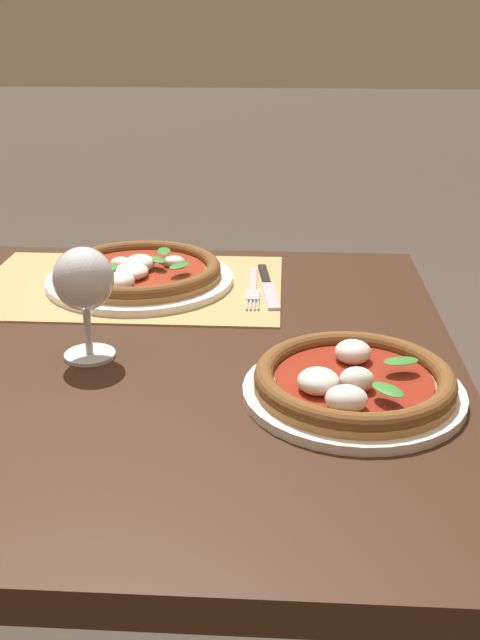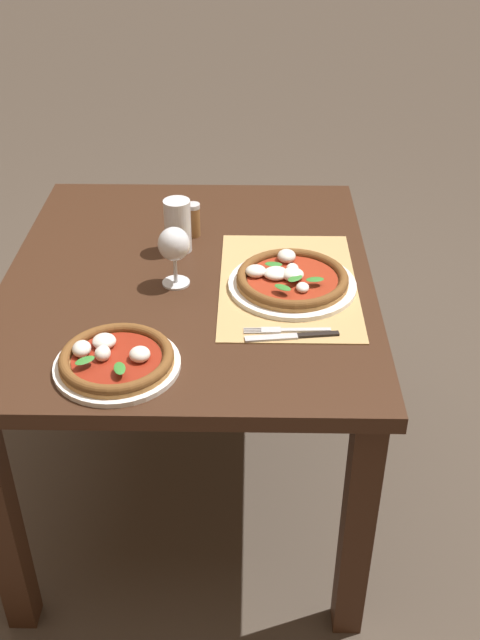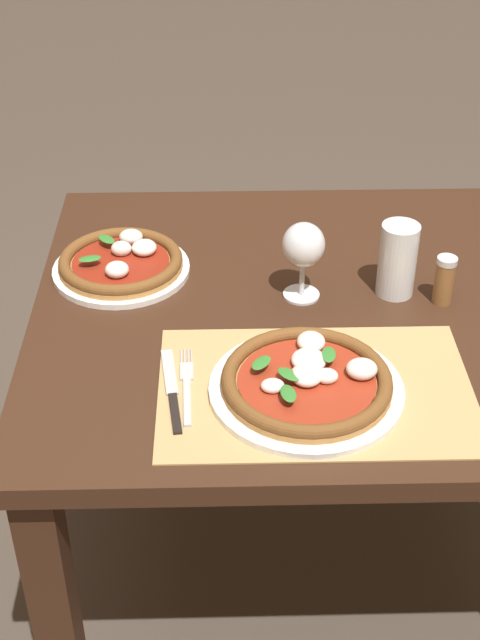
% 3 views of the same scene
% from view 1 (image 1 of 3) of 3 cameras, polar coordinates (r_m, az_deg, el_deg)
% --- Properties ---
extents(dining_table, '(1.12, 0.94, 0.74)m').
position_cam_1_polar(dining_table, '(1.13, -13.29, -7.10)').
color(dining_table, '#382114').
rests_on(dining_table, ground).
extents(paper_placemat, '(0.52, 0.34, 0.00)m').
position_cam_1_polar(paper_placemat, '(1.30, -8.38, 2.62)').
color(paper_placemat, tan).
rests_on(paper_placemat, dining_table).
extents(pizza_near, '(0.32, 0.32, 0.05)m').
position_cam_1_polar(pizza_near, '(1.30, -7.74, 3.61)').
color(pizza_near, white).
rests_on(pizza_near, paper_placemat).
extents(pizza_far, '(0.27, 0.27, 0.05)m').
position_cam_1_polar(pizza_far, '(0.92, 8.61, -4.73)').
color(pizza_far, white).
rests_on(pizza_far, dining_table).
extents(wine_glass, '(0.08, 0.08, 0.16)m').
position_cam_1_polar(wine_glass, '(1.01, -11.80, 2.72)').
color(wine_glass, silver).
rests_on(wine_glass, dining_table).
extents(fork, '(0.02, 0.20, 0.00)m').
position_cam_1_polar(fork, '(1.26, 1.00, 2.45)').
color(fork, '#B7B7BC').
rests_on(fork, paper_placemat).
extents(knife, '(0.04, 0.22, 0.01)m').
position_cam_1_polar(knife, '(1.27, 2.12, 2.60)').
color(knife, black).
rests_on(knife, paper_placemat).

